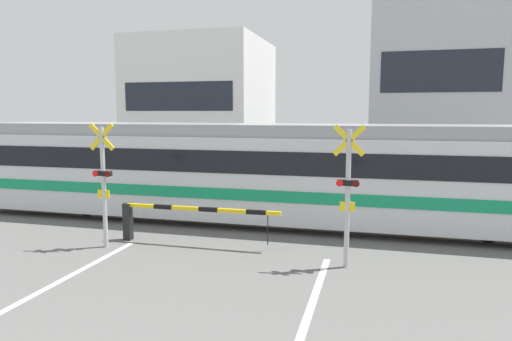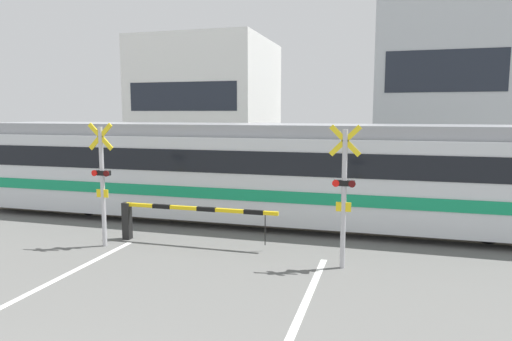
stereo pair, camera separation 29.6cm
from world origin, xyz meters
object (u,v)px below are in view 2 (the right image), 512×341
crossing_signal_left (102,179)px  commuter_train (270,170)px  crossing_barrier_far (320,186)px  pedestrian (309,172)px  crossing_signal_right (344,190)px  crossing_barrier_near (168,214)px

crossing_signal_left → commuter_train: bearing=47.0°
crossing_barrier_far → commuter_train: bearing=-113.0°
crossing_signal_left → pedestrian: (3.79, 8.50, -0.77)m
commuter_train → crossing_signal_right: (2.54, -3.64, 0.10)m
crossing_barrier_near → pedestrian: bearing=72.9°
pedestrian → crossing_barrier_far: bearing=-71.0°
crossing_barrier_far → pedestrian: (-0.75, 2.18, 0.20)m
commuter_train → crossing_barrier_far: (1.14, 2.68, -0.87)m
commuter_train → crossing_signal_right: size_ratio=6.21×
crossing_signal_left → pedestrian: size_ratio=1.89×
crossing_barrier_near → crossing_signal_right: bearing=-9.1°
crossing_barrier_near → commuter_train: bearing=55.5°
commuter_train → crossing_barrier_near: (-2.00, -2.91, -0.87)m
crossing_barrier_near → crossing_signal_right: crossing_signal_right is taller
crossing_signal_right → pedestrian: crossing_signal_right is taller
pedestrian → crossing_signal_left: bearing=-114.0°
crossing_signal_left → crossing_signal_right: bearing=0.0°
commuter_train → crossing_signal_right: bearing=-55.1°
crossing_signal_left → crossing_signal_right: (5.94, 0.00, 0.00)m
crossing_signal_left → crossing_barrier_near: bearing=27.5°
crossing_signal_right → pedestrian: 8.80m
commuter_train → pedestrian: commuter_train is taller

